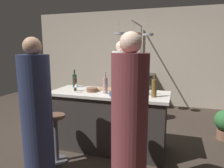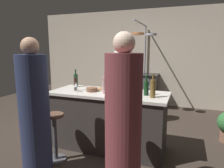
# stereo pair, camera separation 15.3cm
# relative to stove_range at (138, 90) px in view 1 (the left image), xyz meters

# --- Properties ---
(ground_plane) EXTENTS (9.00, 9.00, 0.00)m
(ground_plane) POSITION_rel_stove_range_xyz_m (0.00, -2.45, -0.45)
(ground_plane) COLOR #382D26
(back_wall) EXTENTS (6.40, 0.16, 2.60)m
(back_wall) POSITION_rel_stove_range_xyz_m (0.00, 0.40, 0.85)
(back_wall) COLOR #BCAD99
(back_wall) RESTS_ON ground_plane
(kitchen_island) EXTENTS (1.80, 0.72, 0.90)m
(kitchen_island) POSITION_rel_stove_range_xyz_m (0.00, -2.45, 0.01)
(kitchen_island) COLOR #332D2B
(kitchen_island) RESTS_ON ground_plane
(stove_range) EXTENTS (0.80, 0.64, 0.89)m
(stove_range) POSITION_rel_stove_range_xyz_m (0.00, 0.00, 0.00)
(stove_range) COLOR #47474C
(stove_range) RESTS_ON ground_plane
(chef) EXTENTS (0.36, 0.36, 1.70)m
(chef) POSITION_rel_stove_range_xyz_m (-0.09, -1.44, 0.34)
(chef) COLOR white
(chef) RESTS_ON ground_plane
(bar_stool_left) EXTENTS (0.28, 0.28, 0.68)m
(bar_stool_left) POSITION_rel_stove_range_xyz_m (-0.56, -3.07, -0.07)
(bar_stool_left) COLOR #4C4C51
(bar_stool_left) RESTS_ON ground_plane
(guest_left) EXTENTS (0.36, 0.36, 1.68)m
(guest_left) POSITION_rel_stove_range_xyz_m (-0.57, -3.42, 0.33)
(guest_left) COLOR #262D4C
(guest_left) RESTS_ON ground_plane
(bar_stool_right) EXTENTS (0.28, 0.28, 0.68)m
(bar_stool_right) POSITION_rel_stove_range_xyz_m (0.51, -3.07, -0.07)
(bar_stool_right) COLOR #4C4C51
(bar_stool_right) RESTS_ON ground_plane
(guest_right) EXTENTS (0.36, 0.36, 1.71)m
(guest_right) POSITION_rel_stove_range_xyz_m (0.55, -3.44, 0.35)
(guest_right) COLOR brown
(guest_right) RESTS_ON ground_plane
(overhead_pot_rack) EXTENTS (0.88, 1.28, 2.17)m
(overhead_pot_rack) POSITION_rel_stove_range_xyz_m (0.02, -0.46, 1.22)
(overhead_pot_rack) COLOR gray
(overhead_pot_rack) RESTS_ON ground_plane
(cutting_board) EXTENTS (0.32, 0.22, 0.02)m
(cutting_board) POSITION_rel_stove_range_xyz_m (-0.09, -2.28, 0.46)
(cutting_board) COLOR #997047
(cutting_board) RESTS_ON kitchen_island
(pepper_mill) EXTENTS (0.05, 0.05, 0.21)m
(pepper_mill) POSITION_rel_stove_range_xyz_m (-0.53, -2.52, 0.56)
(pepper_mill) COLOR #382319
(pepper_mill) RESTS_ON kitchen_island
(wine_bottle_dark) EXTENTS (0.07, 0.07, 0.32)m
(wine_bottle_dark) POSITION_rel_stove_range_xyz_m (0.22, -2.43, 0.58)
(wine_bottle_dark) COLOR black
(wine_bottle_dark) RESTS_ON kitchen_island
(wine_bottle_rose) EXTENTS (0.07, 0.07, 0.32)m
(wine_bottle_rose) POSITION_rel_stove_range_xyz_m (-0.02, -2.56, 0.58)
(wine_bottle_rose) COLOR #B78C8E
(wine_bottle_rose) RESTS_ON kitchen_island
(wine_bottle_green) EXTENTS (0.07, 0.07, 0.30)m
(wine_bottle_green) POSITION_rel_stove_range_xyz_m (-0.69, -2.25, 0.57)
(wine_bottle_green) COLOR #193D23
(wine_bottle_green) RESTS_ON kitchen_island
(wine_bottle_amber) EXTENTS (0.07, 0.07, 0.33)m
(wine_bottle_amber) POSITION_rel_stove_range_xyz_m (0.69, -2.56, 0.58)
(wine_bottle_amber) COLOR brown
(wine_bottle_amber) RESTS_ON kitchen_island
(wine_bottle_red) EXTENTS (0.07, 0.07, 0.29)m
(wine_bottle_red) POSITION_rel_stove_range_xyz_m (0.58, -2.46, 0.56)
(wine_bottle_red) COLOR #143319
(wine_bottle_red) RESTS_ON kitchen_island
(wine_glass_near_left_guest) EXTENTS (0.07, 0.07, 0.15)m
(wine_glass_near_left_guest) POSITION_rel_stove_range_xyz_m (-0.46, -2.62, 0.56)
(wine_glass_near_left_guest) COLOR silver
(wine_glass_near_left_guest) RESTS_ON kitchen_island
(wine_glass_near_right_guest) EXTENTS (0.07, 0.07, 0.15)m
(wine_glass_near_right_guest) POSITION_rel_stove_range_xyz_m (0.58, -2.32, 0.56)
(wine_glass_near_right_guest) COLOR silver
(wine_glass_near_right_guest) RESTS_ON kitchen_island
(mixing_bowl_blue) EXTENTS (0.21, 0.21, 0.06)m
(mixing_bowl_blue) POSITION_rel_stove_range_xyz_m (0.18, -2.65, 0.48)
(mixing_bowl_blue) COLOR #334C6B
(mixing_bowl_blue) RESTS_ON kitchen_island
(mixing_bowl_wooden) EXTENTS (0.17, 0.17, 0.06)m
(mixing_bowl_wooden) POSITION_rel_stove_range_xyz_m (-0.26, -2.50, 0.48)
(mixing_bowl_wooden) COLOR brown
(mixing_bowl_wooden) RESTS_ON kitchen_island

